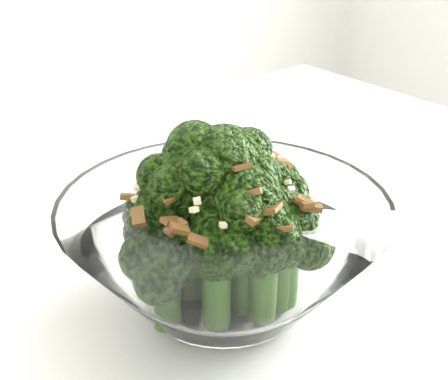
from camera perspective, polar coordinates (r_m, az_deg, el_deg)
broccoli_dish at (r=0.51m, az=0.11°, el=-4.28°), size 0.25×0.25×0.15m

